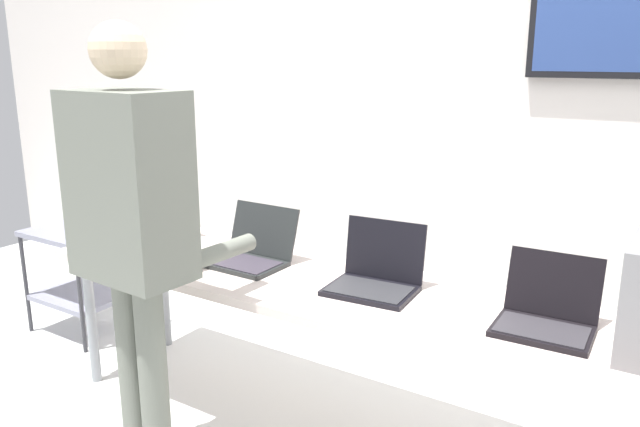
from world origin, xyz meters
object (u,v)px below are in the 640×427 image
at_px(workbench, 348,298).
at_px(laptop_station_3, 547,313).
at_px(laptop_station_1, 251,250).
at_px(storage_cart, 80,264).
at_px(laptop_station_2, 376,275).
at_px(laptop_station_0, 152,229).
at_px(person, 133,219).

bearing_deg(workbench, laptop_station_3, 2.12).
distance_m(laptop_station_1, storage_cart, 1.46).
distance_m(laptop_station_2, storage_cart, 2.08).
xyz_separation_m(laptop_station_0, laptop_station_2, (1.32, -0.02, 0.01)).
xyz_separation_m(laptop_station_0, laptop_station_3, (2.00, -0.03, 0.00)).
relative_size(laptop_station_1, laptop_station_2, 1.00).
height_order(laptop_station_1, laptop_station_3, laptop_station_1).
bearing_deg(laptop_station_0, workbench, -2.78).
bearing_deg(person, laptop_station_2, 45.55).
bearing_deg(storage_cart, laptop_station_0, -5.04).
height_order(laptop_station_1, laptop_station_2, laptop_station_2).
relative_size(workbench, laptop_station_0, 8.22).
distance_m(workbench, laptop_station_1, 0.55).
bearing_deg(person, laptop_station_0, 134.63).
bearing_deg(laptop_station_0, laptop_station_3, -0.86).
relative_size(laptop_station_3, storage_cart, 0.52).
bearing_deg(laptop_station_3, laptop_station_1, 179.97).
bearing_deg(storage_cart, workbench, -3.62).
relative_size(workbench, laptop_station_3, 8.75).
bearing_deg(laptop_station_1, workbench, -3.18).
height_order(workbench, laptop_station_1, laptop_station_1).
relative_size(laptop_station_2, person, 0.21).
xyz_separation_m(workbench, laptop_station_1, (-0.53, 0.03, 0.11)).
relative_size(laptop_station_1, laptop_station_3, 1.10).
height_order(workbench, laptop_station_3, laptop_station_3).
height_order(laptop_station_3, person, person).
bearing_deg(workbench, laptop_station_2, 21.90).
bearing_deg(storage_cart, person, -28.05).
relative_size(laptop_station_0, laptop_station_1, 0.97).
distance_m(laptop_station_1, person, 0.71).
relative_size(laptop_station_3, person, 0.19).
xyz_separation_m(laptop_station_0, person, (0.67, -0.68, 0.30)).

